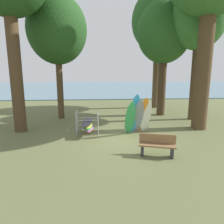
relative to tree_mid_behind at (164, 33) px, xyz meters
The scene contains 9 objects.
ground_plane 8.61m from the tree_mid_behind, 123.34° to the right, with size 80.00×80.00×0.00m, color #60663D.
lake_water 27.08m from the tree_mid_behind, 97.55° to the left, with size 80.00×36.00×0.10m, color slate.
tree_mid_behind is the anchor object (origin of this frame).
tree_far_left_back 2.35m from the tree_mid_behind, 43.32° to the right, with size 3.47×3.47×8.54m.
tree_far_right_back 7.29m from the tree_mid_behind, behind, with size 3.83×3.83×8.07m.
tree_deep_back 3.46m from the tree_mid_behind, 81.86° to the left, with size 4.43×4.43×9.89m.
leaning_board_pile 7.25m from the tree_mid_behind, 119.98° to the right, with size 1.47×1.12×2.16m.
board_storage_rack 8.66m from the tree_mid_behind, 140.57° to the right, with size 1.15×2.13×1.25m.
park_bench 9.51m from the tree_mid_behind, 108.47° to the right, with size 1.46×0.78×0.85m.
Camera 1 is at (-1.33, -9.47, 3.26)m, focal length 32.71 mm.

